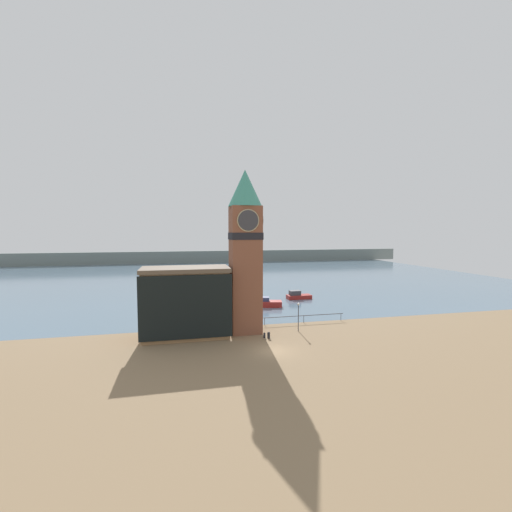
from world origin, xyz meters
name	(u,v)px	position (x,y,z in m)	size (l,w,h in m)	color
ground_plane	(274,351)	(0.00, 0.00, 0.00)	(160.00, 160.00, 0.00)	#846B4C
water	(213,274)	(0.00, 70.70, 0.00)	(160.00, 120.00, 0.00)	slate
far_shoreline	(204,257)	(0.00, 110.70, 2.50)	(180.00, 3.00, 5.00)	slate
pier_railing	(304,316)	(7.39, 10.45, 0.96)	(12.41, 0.08, 1.09)	#333338
clock_tower	(245,247)	(-1.74, 8.09, 11.31)	(4.45, 4.45, 21.32)	brown
pier_building	(186,302)	(-9.51, 7.59, 4.44)	(11.02, 5.84, 8.84)	#9E754C
boat_near	(267,303)	(4.86, 22.01, 0.66)	(5.19, 3.21, 1.71)	maroon
boat_far	(298,296)	(12.57, 27.52, 0.61)	(4.79, 2.18, 1.67)	maroon
mooring_bollard_near	(269,335)	(0.53, 4.54, 0.43)	(0.36, 0.36, 0.81)	black
mooring_bollard_far	(264,335)	(0.04, 4.75, 0.37)	(0.27, 0.27, 0.69)	black
lamp_post	(298,311)	(5.17, 6.61, 2.69)	(0.32, 0.32, 3.84)	#2D2D33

